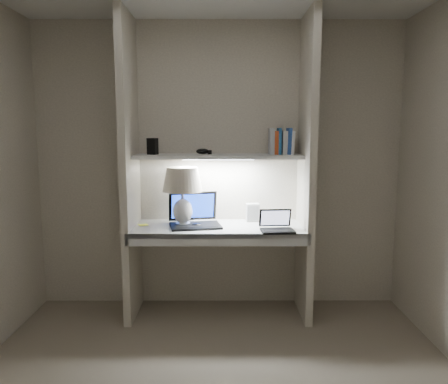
{
  "coord_description": "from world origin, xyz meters",
  "views": [
    {
      "loc": [
        0.04,
        -2.36,
        1.58
      ],
      "look_at": [
        0.05,
        1.05,
        1.09
      ],
      "focal_mm": 35.0,
      "sensor_mm": 36.0,
      "label": 1
    }
  ],
  "objects_px": {
    "laptop_netbook": "(277,226)",
    "book_row": "(281,142)",
    "table_lamp": "(182,187)",
    "speaker": "(253,212)",
    "laptop_main": "(194,218)"
  },
  "relations": [
    {
      "from": "laptop_netbook",
      "to": "speaker",
      "type": "distance_m",
      "value": 0.4
    },
    {
      "from": "laptop_netbook",
      "to": "book_row",
      "type": "height_order",
      "value": "book_row"
    },
    {
      "from": "laptop_main",
      "to": "laptop_netbook",
      "type": "bearing_deg",
      "value": -28.14
    },
    {
      "from": "table_lamp",
      "to": "book_row",
      "type": "bearing_deg",
      "value": 7.04
    },
    {
      "from": "speaker",
      "to": "book_row",
      "type": "height_order",
      "value": "book_row"
    },
    {
      "from": "table_lamp",
      "to": "laptop_netbook",
      "type": "xyz_separation_m",
      "value": [
        0.77,
        -0.2,
        -0.29
      ]
    },
    {
      "from": "table_lamp",
      "to": "laptop_netbook",
      "type": "distance_m",
      "value": 0.85
    },
    {
      "from": "laptop_main",
      "to": "book_row",
      "type": "distance_m",
      "value": 0.98
    },
    {
      "from": "laptop_netbook",
      "to": "book_row",
      "type": "bearing_deg",
      "value": 74.05
    },
    {
      "from": "table_lamp",
      "to": "book_row",
      "type": "height_order",
      "value": "book_row"
    },
    {
      "from": "laptop_main",
      "to": "book_row",
      "type": "bearing_deg",
      "value": -3.41
    },
    {
      "from": "table_lamp",
      "to": "speaker",
      "type": "distance_m",
      "value": 0.67
    },
    {
      "from": "table_lamp",
      "to": "speaker",
      "type": "height_order",
      "value": "table_lamp"
    },
    {
      "from": "laptop_main",
      "to": "speaker",
      "type": "distance_m",
      "value": 0.53
    },
    {
      "from": "table_lamp",
      "to": "laptop_netbook",
      "type": "relative_size",
      "value": 1.79
    }
  ]
}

